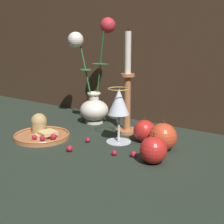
{
  "coord_description": "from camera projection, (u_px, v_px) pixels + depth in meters",
  "views": [
    {
      "loc": [
        0.59,
        -0.74,
        0.32
      ],
      "look_at": [
        0.06,
        -0.01,
        0.1
      ],
      "focal_mm": 50.0,
      "sensor_mm": 36.0,
      "label": 1
    }
  ],
  "objects": [
    {
      "name": "apple_near_glass",
      "position": [
        144.0,
        131.0,
        0.96
      ],
      "size": [
        0.07,
        0.07,
        0.08
      ],
      "color": "red",
      "rests_on": "ground_plane"
    },
    {
      "name": "wine_glass",
      "position": [
        119.0,
        105.0,
        0.94
      ],
      "size": [
        0.08,
        0.08,
        0.17
      ],
      "color": "silver",
      "rests_on": "ground_plane"
    },
    {
      "name": "berry_near_plate",
      "position": [
        114.0,
        153.0,
        0.85
      ],
      "size": [
        0.01,
        0.01,
        0.01
      ],
      "primitive_type": "sphere",
      "color": "#AD192D",
      "rests_on": "ground_plane"
    },
    {
      "name": "plate_with_pastries",
      "position": [
        41.0,
        132.0,
        1.01
      ],
      "size": [
        0.18,
        0.18,
        0.07
      ],
      "color": "#B77042",
      "rests_on": "ground_plane"
    },
    {
      "name": "berry_by_glass_stem",
      "position": [
        69.0,
        149.0,
        0.88
      ],
      "size": [
        0.02,
        0.02,
        0.02
      ],
      "primitive_type": "sphere",
      "color": "#AD192D",
      "rests_on": "ground_plane"
    },
    {
      "name": "apple_at_table_edge",
      "position": [
        163.0,
        137.0,
        0.89
      ],
      "size": [
        0.08,
        0.08,
        0.09
      ],
      "color": "#D14223",
      "rests_on": "ground_plane"
    },
    {
      "name": "vase",
      "position": [
        93.0,
        90.0,
        1.16
      ],
      "size": [
        0.17,
        0.11,
        0.38
      ],
      "color": "silver",
      "rests_on": "ground_plane"
    },
    {
      "name": "candlestick",
      "position": [
        127.0,
        95.0,
        1.04
      ],
      "size": [
        0.08,
        0.08,
        0.35
      ],
      "color": "#B77042",
      "rests_on": "ground_plane"
    },
    {
      "name": "ground_plane",
      "position": [
        98.0,
        140.0,
        0.99
      ],
      "size": [
        2.4,
        2.4,
        0.0
      ],
      "primitive_type": "plane",
      "color": "#232D23",
      "rests_on": "ground"
    },
    {
      "name": "apple_beside_vase",
      "position": [
        153.0,
        150.0,
        0.8
      ],
      "size": [
        0.07,
        0.07,
        0.08
      ],
      "color": "red",
      "rests_on": "ground_plane"
    },
    {
      "name": "berry_under_candlestick",
      "position": [
        133.0,
        154.0,
        0.84
      ],
      "size": [
        0.02,
        0.02,
        0.02
      ],
      "primitive_type": "sphere",
      "color": "#AD192D",
      "rests_on": "ground_plane"
    },
    {
      "name": "berry_front_center",
      "position": [
        88.0,
        140.0,
        0.96
      ],
      "size": [
        0.02,
        0.02,
        0.02
      ],
      "primitive_type": "sphere",
      "color": "#AD192D",
      "rests_on": "ground_plane"
    }
  ]
}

